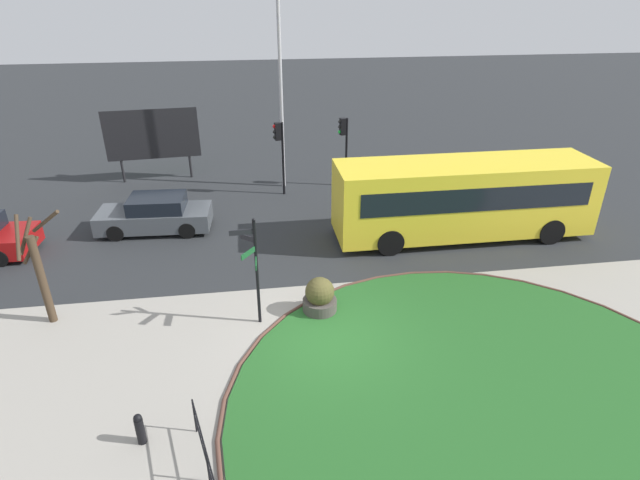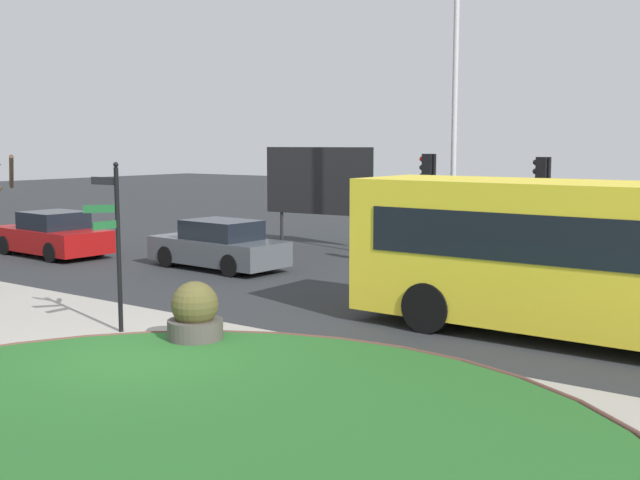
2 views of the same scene
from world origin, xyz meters
TOP-DOWN VIEW (x-y plane):
  - ground at (0.00, 0.00)m, footprint 120.00×120.00m
  - sidewalk_paving at (0.00, -1.53)m, footprint 32.00×8.93m
  - grass_island at (3.29, -3.15)m, footprint 12.38×12.38m
  - grass_kerb_ring at (3.29, -3.15)m, footprint 12.69×12.69m
  - signpost_directional at (-1.97, 1.12)m, footprint 0.72×0.93m
  - bus_yellow at (6.11, 5.84)m, footprint 9.83×2.62m
  - car_near_lane at (-5.74, 8.03)m, footprint 4.47×2.00m
  - car_far_lane at (-12.05, 6.76)m, footprint 4.48×2.11m
  - traffic_light_near at (-0.50, 11.25)m, footprint 0.48×0.31m
  - traffic_light_far at (2.59, 11.95)m, footprint 0.49×0.30m
  - lamppost_tall at (-0.28, 12.34)m, footprint 0.32×0.32m
  - billboard_left at (-6.52, 14.17)m, footprint 4.47×0.52m
  - planter_near_signpost at (-0.10, 1.39)m, footprint 1.03×1.03m

SIDE VIEW (x-z plane):
  - ground at x=0.00m, z-range 0.00..0.00m
  - sidewalk_paving at x=0.00m, z-range 0.00..0.02m
  - grass_island at x=3.29m, z-range 0.00..0.10m
  - grass_kerb_ring at x=3.29m, z-range 0.00..0.11m
  - planter_near_signpost at x=-0.10m, z-range -0.06..1.11m
  - car_far_lane at x=-12.05m, z-range -0.07..1.41m
  - car_near_lane at x=-5.74m, z-range -0.05..1.40m
  - bus_yellow at x=6.11m, z-range 0.12..3.10m
  - signpost_directional at x=-1.97m, z-range 0.28..3.62m
  - billboard_left at x=-6.52m, z-range 0.52..4.08m
  - traffic_light_far at x=2.59m, z-range 0.79..4.12m
  - traffic_light_near at x=-0.50m, z-range 0.80..4.20m
  - lamppost_tall at x=-0.28m, z-range 0.30..9.45m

